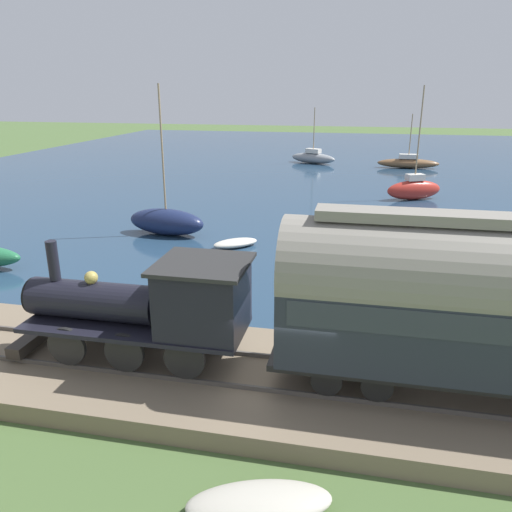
{
  "coord_description": "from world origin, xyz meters",
  "views": [
    {
      "loc": [
        -11.25,
        -1.54,
        7.66
      ],
      "look_at": [
        4.54,
        1.77,
        2.23
      ],
      "focal_mm": 35.0,
      "sensor_mm": 36.0,
      "label": 1
    }
  ],
  "objects_px": {
    "beached_dinghy": "(259,503)",
    "steam_locomotive": "(156,303)",
    "sailboat_red": "(414,189)",
    "sailboat_gray": "(313,157)",
    "sailboat_brown": "(408,163)",
    "rowboat_far_out": "(358,296)",
    "rowboat_off_pier": "(235,243)",
    "rowboat_near_shore": "(340,254)",
    "sailboat_navy": "(166,221)",
    "passenger_coach": "(479,301)"
  },
  "relations": [
    {
      "from": "passenger_coach",
      "to": "beached_dinghy",
      "type": "bearing_deg",
      "value": 132.75
    },
    {
      "from": "passenger_coach",
      "to": "rowboat_off_pier",
      "type": "xyz_separation_m",
      "value": [
        12.22,
        8.84,
        -2.84
      ]
    },
    {
      "from": "sailboat_brown",
      "to": "sailboat_red",
      "type": "relative_size",
      "value": 0.77
    },
    {
      "from": "sailboat_navy",
      "to": "rowboat_far_out",
      "type": "height_order",
      "value": "sailboat_navy"
    },
    {
      "from": "sailboat_gray",
      "to": "sailboat_brown",
      "type": "height_order",
      "value": "sailboat_gray"
    },
    {
      "from": "sailboat_red",
      "to": "beached_dinghy",
      "type": "height_order",
      "value": "sailboat_red"
    },
    {
      "from": "sailboat_red",
      "to": "passenger_coach",
      "type": "bearing_deg",
      "value": 151.88
    },
    {
      "from": "sailboat_navy",
      "to": "rowboat_far_out",
      "type": "bearing_deg",
      "value": -116.99
    },
    {
      "from": "passenger_coach",
      "to": "sailboat_brown",
      "type": "xyz_separation_m",
      "value": [
        41.57,
        -1.81,
        -2.49
      ]
    },
    {
      "from": "sailboat_red",
      "to": "beached_dinghy",
      "type": "relative_size",
      "value": 2.63
    },
    {
      "from": "sailboat_red",
      "to": "rowboat_far_out",
      "type": "relative_size",
      "value": 3.92
    },
    {
      "from": "passenger_coach",
      "to": "sailboat_navy",
      "type": "distance_m",
      "value": 19.05
    },
    {
      "from": "steam_locomotive",
      "to": "sailboat_red",
      "type": "distance_m",
      "value": 27.51
    },
    {
      "from": "sailboat_gray",
      "to": "rowboat_off_pier",
      "type": "xyz_separation_m",
      "value": [
        -30.79,
        0.9,
        -0.42
      ]
    },
    {
      "from": "sailboat_gray",
      "to": "sailboat_red",
      "type": "bearing_deg",
      "value": -129.99
    },
    {
      "from": "steam_locomotive",
      "to": "sailboat_navy",
      "type": "relative_size",
      "value": 0.83
    },
    {
      "from": "rowboat_off_pier",
      "to": "beached_dinghy",
      "type": "bearing_deg",
      "value": 157.49
    },
    {
      "from": "rowboat_near_shore",
      "to": "sailboat_gray",
      "type": "bearing_deg",
      "value": 3.84
    },
    {
      "from": "sailboat_brown",
      "to": "sailboat_navy",
      "type": "distance_m",
      "value": 31.65
    },
    {
      "from": "rowboat_near_shore",
      "to": "beached_dinghy",
      "type": "distance_m",
      "value": 15.26
    },
    {
      "from": "sailboat_brown",
      "to": "sailboat_gray",
      "type": "bearing_deg",
      "value": 80.77
    },
    {
      "from": "sailboat_brown",
      "to": "passenger_coach",
      "type": "bearing_deg",
      "value": 176.71
    },
    {
      "from": "steam_locomotive",
      "to": "rowboat_far_out",
      "type": "height_order",
      "value": "steam_locomotive"
    },
    {
      "from": "rowboat_off_pier",
      "to": "rowboat_near_shore",
      "type": "xyz_separation_m",
      "value": [
        -0.96,
        -5.32,
        0.06
      ]
    },
    {
      "from": "steam_locomotive",
      "to": "rowboat_far_out",
      "type": "bearing_deg",
      "value": -39.19
    },
    {
      "from": "passenger_coach",
      "to": "steam_locomotive",
      "type": "bearing_deg",
      "value": 90.0
    },
    {
      "from": "beached_dinghy",
      "to": "steam_locomotive",
      "type": "bearing_deg",
      "value": 42.06
    },
    {
      "from": "sailboat_navy",
      "to": "beached_dinghy",
      "type": "height_order",
      "value": "sailboat_navy"
    },
    {
      "from": "sailboat_gray",
      "to": "rowboat_off_pier",
      "type": "distance_m",
      "value": 30.81
    },
    {
      "from": "sailboat_navy",
      "to": "rowboat_far_out",
      "type": "relative_size",
      "value": 3.93
    },
    {
      "from": "passenger_coach",
      "to": "sailboat_red",
      "type": "relative_size",
      "value": 1.2
    },
    {
      "from": "sailboat_gray",
      "to": "sailboat_brown",
      "type": "relative_size",
      "value": 0.95
    },
    {
      "from": "rowboat_near_shore",
      "to": "rowboat_far_out",
      "type": "bearing_deg",
      "value": -173.36
    },
    {
      "from": "steam_locomotive",
      "to": "passenger_coach",
      "type": "distance_m",
      "value": 7.93
    },
    {
      "from": "sailboat_brown",
      "to": "beached_dinghy",
      "type": "distance_m",
      "value": 45.96
    },
    {
      "from": "sailboat_red",
      "to": "rowboat_off_pier",
      "type": "relative_size",
      "value": 3.13
    },
    {
      "from": "passenger_coach",
      "to": "rowboat_far_out",
      "type": "distance_m",
      "value": 7.54
    },
    {
      "from": "sailboat_brown",
      "to": "rowboat_far_out",
      "type": "distance_m",
      "value": 35.37
    },
    {
      "from": "passenger_coach",
      "to": "sailboat_navy",
      "type": "relative_size",
      "value": 1.2
    },
    {
      "from": "beached_dinghy",
      "to": "rowboat_far_out",
      "type": "bearing_deg",
      "value": -9.2
    },
    {
      "from": "rowboat_off_pier",
      "to": "beached_dinghy",
      "type": "xyz_separation_m",
      "value": [
        -16.2,
        -4.53,
        0.01
      ]
    },
    {
      "from": "rowboat_near_shore",
      "to": "beached_dinghy",
      "type": "bearing_deg",
      "value": 172.95
    },
    {
      "from": "sailboat_navy",
      "to": "sailboat_red",
      "type": "relative_size",
      "value": 1.0
    },
    {
      "from": "rowboat_far_out",
      "to": "beached_dinghy",
      "type": "height_order",
      "value": "beached_dinghy"
    },
    {
      "from": "rowboat_near_shore",
      "to": "passenger_coach",
      "type": "bearing_deg",
      "value": -166.75
    },
    {
      "from": "rowboat_far_out",
      "to": "sailboat_red",
      "type": "bearing_deg",
      "value": -51.23
    },
    {
      "from": "sailboat_gray",
      "to": "rowboat_far_out",
      "type": "distance_m",
      "value": 36.92
    },
    {
      "from": "sailboat_brown",
      "to": "rowboat_near_shore",
      "type": "xyz_separation_m",
      "value": [
        -30.31,
        5.33,
        -0.28
      ]
    },
    {
      "from": "passenger_coach",
      "to": "sailboat_brown",
      "type": "relative_size",
      "value": 1.56
    },
    {
      "from": "sailboat_brown",
      "to": "rowboat_near_shore",
      "type": "distance_m",
      "value": 30.77
    }
  ]
}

